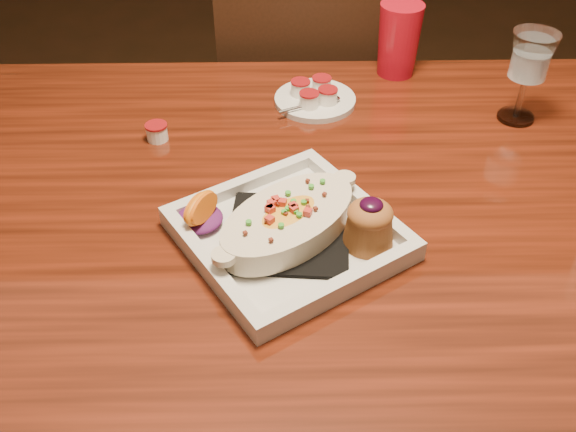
{
  "coord_description": "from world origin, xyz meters",
  "views": [
    {
      "loc": [
        -0.08,
        -0.73,
        1.34
      ],
      "look_at": [
        -0.06,
        -0.05,
        0.77
      ],
      "focal_mm": 40.0,
      "sensor_mm": 36.0,
      "label": 1
    }
  ],
  "objects_px": {
    "saucer": "(314,97)",
    "table": "(328,252)",
    "chair_far": "(309,118)",
    "plate": "(295,227)",
    "red_tumbler": "(399,40)",
    "goblet": "(530,61)"
  },
  "relations": [
    {
      "from": "plate",
      "to": "goblet",
      "type": "xyz_separation_m",
      "value": [
        0.39,
        0.31,
        0.08
      ]
    },
    {
      "from": "red_tumbler",
      "to": "saucer",
      "type": "bearing_deg",
      "value": -144.95
    },
    {
      "from": "table",
      "to": "red_tumbler",
      "type": "height_order",
      "value": "red_tumbler"
    },
    {
      "from": "table",
      "to": "plate",
      "type": "bearing_deg",
      "value": -123.91
    },
    {
      "from": "goblet",
      "to": "red_tumbler",
      "type": "xyz_separation_m",
      "value": [
        -0.18,
        0.17,
        -0.04
      ]
    },
    {
      "from": "table",
      "to": "chair_far",
      "type": "distance_m",
      "value": 0.65
    },
    {
      "from": "plate",
      "to": "saucer",
      "type": "height_order",
      "value": "plate"
    },
    {
      "from": "plate",
      "to": "chair_far",
      "type": "bearing_deg",
      "value": 53.01
    },
    {
      "from": "plate",
      "to": "goblet",
      "type": "bearing_deg",
      "value": 5.76
    },
    {
      "from": "goblet",
      "to": "plate",
      "type": "bearing_deg",
      "value": -141.68
    },
    {
      "from": "chair_far",
      "to": "plate",
      "type": "relative_size",
      "value": 2.59
    },
    {
      "from": "table",
      "to": "chair_far",
      "type": "relative_size",
      "value": 1.61
    },
    {
      "from": "saucer",
      "to": "table",
      "type": "bearing_deg",
      "value": -88.01
    },
    {
      "from": "goblet",
      "to": "table",
      "type": "bearing_deg",
      "value": -145.92
    },
    {
      "from": "plate",
      "to": "saucer",
      "type": "distance_m",
      "value": 0.37
    },
    {
      "from": "table",
      "to": "plate",
      "type": "xyz_separation_m",
      "value": [
        -0.06,
        -0.08,
        0.12
      ]
    },
    {
      "from": "table",
      "to": "chair_far",
      "type": "bearing_deg",
      "value": 90.0
    },
    {
      "from": "table",
      "to": "red_tumbler",
      "type": "xyz_separation_m",
      "value": [
        0.15,
        0.4,
        0.16
      ]
    },
    {
      "from": "goblet",
      "to": "saucer",
      "type": "xyz_separation_m",
      "value": [
        -0.35,
        0.06,
        -0.1
      ]
    },
    {
      "from": "table",
      "to": "chair_far",
      "type": "xyz_separation_m",
      "value": [
        -0.0,
        0.63,
        -0.15
      ]
    },
    {
      "from": "table",
      "to": "goblet",
      "type": "height_order",
      "value": "goblet"
    },
    {
      "from": "plate",
      "to": "goblet",
      "type": "distance_m",
      "value": 0.51
    }
  ]
}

